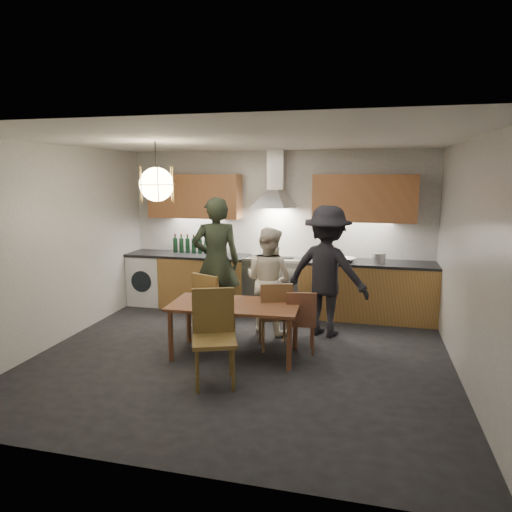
% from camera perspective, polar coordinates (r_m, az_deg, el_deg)
% --- Properties ---
extents(ground, '(5.00, 5.00, 0.00)m').
position_cam_1_polar(ground, '(5.75, -1.84, -12.51)').
color(ground, black).
rests_on(ground, ground).
extents(room_shell, '(5.02, 4.52, 2.61)m').
position_cam_1_polar(room_shell, '(5.33, -1.94, 4.67)').
color(room_shell, silver).
rests_on(room_shell, ground).
extents(counter_run, '(5.00, 0.62, 0.90)m').
position_cam_1_polar(counter_run, '(7.41, 2.38, -3.64)').
color(counter_run, tan).
rests_on(counter_run, ground).
extents(range_stove, '(0.90, 0.60, 0.92)m').
position_cam_1_polar(range_stove, '(7.41, 2.19, -3.70)').
color(range_stove, silver).
rests_on(range_stove, ground).
extents(wall_fixtures, '(4.30, 0.54, 1.10)m').
position_cam_1_polar(wall_fixtures, '(7.32, 2.46, 7.46)').
color(wall_fixtures, '#C17C4A').
rests_on(wall_fixtures, ground).
extents(pendant_lamp, '(0.43, 0.43, 0.70)m').
position_cam_1_polar(pendant_lamp, '(5.57, -12.32, 8.74)').
color(pendant_lamp, black).
rests_on(pendant_lamp, ground).
extents(dining_table, '(1.60, 0.85, 0.66)m').
position_cam_1_polar(dining_table, '(5.62, -2.67, -6.72)').
color(dining_table, brown).
rests_on(dining_table, ground).
extents(chair_back_left, '(0.56, 0.56, 0.95)m').
position_cam_1_polar(chair_back_left, '(6.06, -5.66, -5.93)').
color(chair_back_left, brown).
rests_on(chair_back_left, ground).
extents(chair_back_mid, '(0.51, 0.51, 0.89)m').
position_cam_1_polar(chair_back_mid, '(5.82, 2.42, -6.92)').
color(chair_back_mid, brown).
rests_on(chair_back_mid, ground).
extents(chair_back_right, '(0.42, 0.42, 0.81)m').
position_cam_1_polar(chair_back_right, '(5.73, 5.64, -7.71)').
color(chair_back_right, brown).
rests_on(chair_back_right, ground).
extents(chair_front, '(0.59, 0.59, 1.01)m').
position_cam_1_polar(chair_front, '(4.96, -5.29, -9.16)').
color(chair_front, brown).
rests_on(chair_front, ground).
extents(person_left, '(0.80, 0.66, 1.90)m').
position_cam_1_polar(person_left, '(6.69, -4.99, -0.77)').
color(person_left, black).
rests_on(person_left, ground).
extents(person_mid, '(0.89, 0.80, 1.50)m').
position_cam_1_polar(person_mid, '(6.43, 1.58, -3.03)').
color(person_mid, beige).
rests_on(person_mid, ground).
extents(person_right, '(1.31, 0.97, 1.80)m').
position_cam_1_polar(person_right, '(6.35, 8.85, -1.90)').
color(person_right, black).
rests_on(person_right, ground).
extents(mixing_bowl, '(0.35, 0.35, 0.07)m').
position_cam_1_polar(mixing_bowl, '(7.09, 11.26, -0.46)').
color(mixing_bowl, '#B3B3B6').
rests_on(mixing_bowl, counter_run).
extents(stock_pot, '(0.23, 0.23, 0.14)m').
position_cam_1_polar(stock_pot, '(7.12, 15.08, -0.26)').
color(stock_pot, '#B7B7BB').
rests_on(stock_pot, counter_run).
extents(wine_bottles, '(0.86, 0.08, 0.32)m').
position_cam_1_polar(wine_bottles, '(7.77, -7.40, 1.50)').
color(wine_bottles, black).
rests_on(wine_bottles, counter_run).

